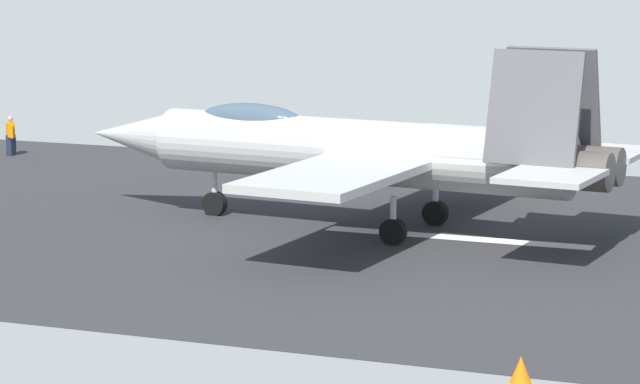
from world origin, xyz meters
TOP-DOWN VIEW (x-y plane):
  - ground_plane at (0.00, 0.00)m, footprint 400.00×400.00m
  - runway_strip at (-0.02, 0.00)m, footprint 240.00×26.00m
  - fighter_jet at (3.70, -0.24)m, footprint 17.76×14.20m
  - crew_person at (21.50, -9.26)m, footprint 0.51×0.54m
  - marker_cone_near at (-4.67, 13.37)m, footprint 0.44×0.44m

SIDE VIEW (x-z plane):
  - ground_plane at x=0.00m, z-range 0.00..0.00m
  - runway_strip at x=-0.02m, z-range 0.00..0.02m
  - marker_cone_near at x=-4.67m, z-range 0.00..0.55m
  - crew_person at x=21.50m, z-range 0.00..1.58m
  - fighter_jet at x=3.70m, z-range -0.39..5.24m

